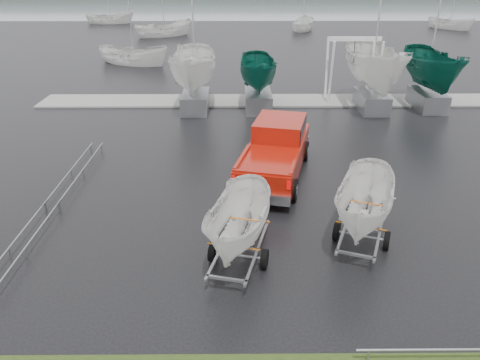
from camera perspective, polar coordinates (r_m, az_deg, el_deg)
ground_plane at (r=19.26m, az=6.17°, el=-0.84°), size 120.00×120.00×0.00m
lake at (r=117.53m, az=0.67°, el=20.92°), size 300.00×300.00×0.00m
dock at (r=31.41m, az=3.64°, el=9.63°), size 30.00×3.00×0.12m
pickup_truck at (r=20.09m, az=4.46°, el=3.89°), size 3.72×6.92×2.19m
trailer_hitched at (r=13.33m, az=-0.01°, el=-0.34°), size 2.00×3.78×4.87m
trailer_parked at (r=14.84m, az=15.68°, el=2.01°), size 2.40×3.78×5.15m
boat_hoist at (r=31.64m, az=13.64°, el=13.99°), size 3.30×2.18×4.12m
keelboat_0 at (r=28.62m, az=-5.77°, el=16.70°), size 2.69×3.20×10.86m
keelboat_1 at (r=28.86m, az=2.32°, el=15.31°), size 2.22×3.20×7.01m
keelboat_2 at (r=29.65m, az=16.66°, el=16.94°), size 2.95×3.20×11.14m
keelboat_3 at (r=31.21m, az=22.91°, el=15.29°), size 2.57×3.20×10.74m
mast_rack_0 at (r=21.02m, az=-19.27°, el=1.16°), size 0.56×6.50×0.06m
mast_rack_1 at (r=16.11m, az=-25.57°, el=-7.52°), size 0.56×6.50×0.06m
moored_boat_0 at (r=44.61m, az=-12.76°, el=13.63°), size 3.57×3.53×11.56m
moored_boat_1 at (r=61.63m, az=-9.19°, el=16.92°), size 4.07×4.05×11.83m
moored_boat_2 at (r=66.93m, az=7.62°, el=17.63°), size 3.20×3.25×11.39m
moored_boat_3 at (r=73.77m, az=24.15°, el=16.46°), size 3.57×3.58×11.33m
moored_boat_4 at (r=76.52m, az=-15.47°, el=17.90°), size 3.00×2.94×11.51m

